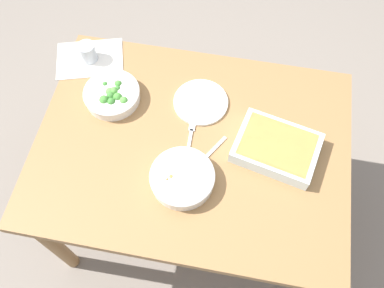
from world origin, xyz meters
name	(u,v)px	position (x,y,z in m)	size (l,w,h in m)	color
ground_plane	(192,208)	(0.00, 0.00, 0.00)	(6.00, 6.00, 0.00)	slate
dining_table	(192,155)	(0.00, 0.00, 0.65)	(1.20, 0.90, 0.74)	olive
placemat	(90,59)	(-0.51, 0.33, 0.74)	(0.28, 0.20, 0.00)	silver
stew_bowl	(182,178)	(-0.01, -0.16, 0.77)	(0.24, 0.24, 0.06)	white
broccoli_bowl	(112,95)	(-0.35, 0.15, 0.77)	(0.23, 0.23, 0.07)	white
baking_dish	(277,147)	(0.32, 0.03, 0.77)	(0.34, 0.28, 0.06)	silver
drink_cup	(88,53)	(-0.51, 0.33, 0.78)	(0.07, 0.07, 0.08)	#B2BCC6
side_plate	(200,102)	(0.00, 0.19, 0.75)	(0.22, 0.22, 0.01)	silver
spoon_by_stew	(206,157)	(0.06, -0.05, 0.74)	(0.11, 0.16, 0.01)	silver
fork_on_table	(190,138)	(-0.01, 0.02, 0.74)	(0.03, 0.18, 0.01)	silver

